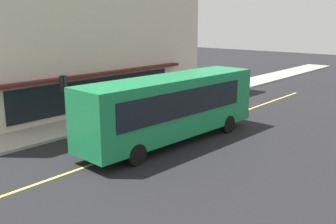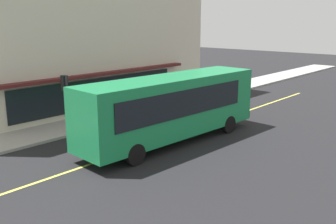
% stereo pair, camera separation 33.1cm
% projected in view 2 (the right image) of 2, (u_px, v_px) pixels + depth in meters
% --- Properties ---
extents(ground, '(120.00, 120.00, 0.00)m').
position_uv_depth(ground, '(164.00, 139.00, 20.62)').
color(ground, black).
extents(sidewalk, '(80.00, 3.02, 0.15)m').
position_uv_depth(sidewalk, '(98.00, 120.00, 24.29)').
color(sidewalk, '#9E9B93').
rests_on(sidewalk, ground).
extents(lane_centre_stripe, '(36.00, 0.16, 0.01)m').
position_uv_depth(lane_centre_stripe, '(164.00, 139.00, 20.62)').
color(lane_centre_stripe, '#D8D14C').
rests_on(lane_centre_stripe, ground).
extents(storefront_building, '(22.46, 12.06, 13.43)m').
position_uv_depth(storefront_building, '(51.00, 15.00, 28.52)').
color(storefront_building, beige).
rests_on(storefront_building, ground).
extents(bus, '(11.24, 3.07, 3.50)m').
position_uv_depth(bus, '(172.00, 106.00, 19.73)').
color(bus, '#197F47').
rests_on(bus, ground).
extents(traffic_light, '(0.30, 0.52, 3.20)m').
position_uv_depth(traffic_light, '(65.00, 90.00, 21.09)').
color(traffic_light, '#2D2D33').
rests_on(traffic_light, sidewalk).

